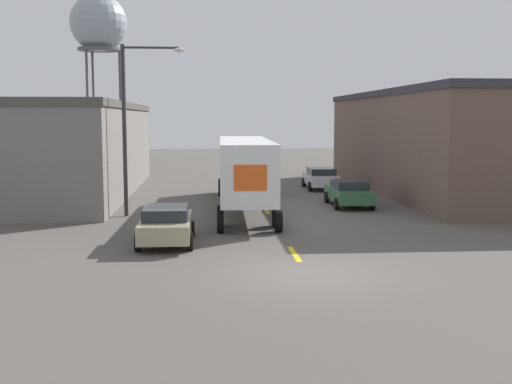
% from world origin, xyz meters
% --- Properties ---
extents(ground_plane, '(160.00, 160.00, 0.00)m').
position_xyz_m(ground_plane, '(0.00, 0.00, 0.00)').
color(ground_plane, '#56514C').
extents(road_centerline, '(0.20, 13.37, 0.01)m').
position_xyz_m(road_centerline, '(0.00, 8.21, 0.00)').
color(road_centerline, yellow).
rests_on(road_centerline, ground_plane).
extents(warehouse_left, '(8.93, 24.10, 5.70)m').
position_xyz_m(warehouse_left, '(-12.11, 22.20, 2.85)').
color(warehouse_left, slate).
rests_on(warehouse_left, ground_plane).
extents(warehouse_right, '(12.99, 26.09, 6.50)m').
position_xyz_m(warehouse_right, '(14.14, 21.55, 3.25)').
color(warehouse_right, brown).
rests_on(warehouse_right, ground_plane).
extents(semi_truck, '(3.07, 15.79, 3.68)m').
position_xyz_m(semi_truck, '(-1.12, 14.09, 2.23)').
color(semi_truck, navy).
rests_on(semi_truck, ground_plane).
extents(parked_car_right_mid, '(2.08, 4.51, 1.43)m').
position_xyz_m(parked_car_right_mid, '(4.61, 14.73, 0.76)').
color(parked_car_right_mid, '#2D5B38').
rests_on(parked_car_right_mid, ground_plane).
extents(parked_car_left_near, '(2.08, 4.51, 1.43)m').
position_xyz_m(parked_car_left_near, '(-4.61, 5.07, 0.76)').
color(parked_car_left_near, tan).
rests_on(parked_car_left_near, ground_plane).
extents(parked_car_right_far, '(2.08, 4.51, 1.43)m').
position_xyz_m(parked_car_right_far, '(4.61, 23.24, 0.76)').
color(parked_car_right_far, silver).
rests_on(parked_car_right_far, ground_plane).
extents(water_tower, '(6.37, 6.37, 18.51)m').
position_xyz_m(water_tower, '(-14.94, 55.40, 15.16)').
color(water_tower, '#47474C').
rests_on(water_tower, ground_plane).
extents(street_lamp, '(3.04, 0.32, 8.24)m').
position_xyz_m(street_lamp, '(-6.61, 12.17, 4.82)').
color(street_lamp, '#2D2D30').
rests_on(street_lamp, ground_plane).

